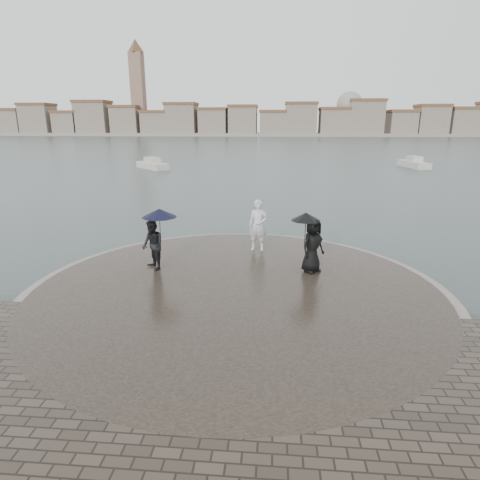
{
  "coord_description": "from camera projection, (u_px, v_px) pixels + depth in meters",
  "views": [
    {
      "loc": [
        1.04,
        -7.47,
        5.05
      ],
      "look_at": [
        0.0,
        4.8,
        1.45
      ],
      "focal_mm": 30.0,
      "sensor_mm": 36.0,
      "label": 1
    }
  ],
  "objects": [
    {
      "name": "quay_tip",
      "position": [
        236.0,
        293.0,
        11.94
      ],
      "size": [
        11.9,
        11.9,
        0.36
      ],
      "primitive_type": "cylinder",
      "color": "#2D261E",
      "rests_on": "ground"
    },
    {
      "name": "far_skyline",
      "position": [
        257.0,
        122.0,
        161.29
      ],
      "size": [
        260.0,
        20.0,
        37.0
      ],
      "color": "gray",
      "rests_on": "ground"
    },
    {
      "name": "visitor_right",
      "position": [
        311.0,
        239.0,
        12.91
      ],
      "size": [
        1.24,
        1.08,
        1.95
      ],
      "color": "black",
      "rests_on": "quay_tip"
    },
    {
      "name": "kerb_ring",
      "position": [
        236.0,
        294.0,
        11.95
      ],
      "size": [
        12.5,
        12.5,
        0.32
      ],
      "primitive_type": "cylinder",
      "color": "gray",
      "rests_on": "ground"
    },
    {
      "name": "statue",
      "position": [
        258.0,
        225.0,
        15.16
      ],
      "size": [
        0.74,
        0.51,
        1.94
      ],
      "primitive_type": "imported",
      "rotation": [
        0.0,
        0.0,
        -0.06
      ],
      "color": "silver",
      "rests_on": "quay_tip"
    },
    {
      "name": "ground",
      "position": [
        221.0,
        366.0,
        8.65
      ],
      "size": [
        400.0,
        400.0,
        0.0
      ],
      "primitive_type": "plane",
      "color": "#2B3835",
      "rests_on": "ground"
    },
    {
      "name": "visitor_left",
      "position": [
        155.0,
        235.0,
        13.1
      ],
      "size": [
        1.33,
        1.19,
        2.04
      ],
      "color": "black",
      "rests_on": "quay_tip"
    },
    {
      "name": "boats",
      "position": [
        285.0,
        165.0,
        46.75
      ],
      "size": [
        34.07,
        9.38,
        1.5
      ],
      "color": "beige",
      "rests_on": "ground"
    }
  ]
}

